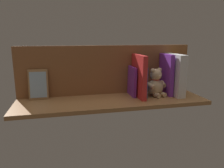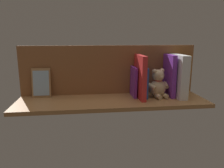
# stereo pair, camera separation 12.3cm
# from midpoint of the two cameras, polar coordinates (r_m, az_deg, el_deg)

# --- Properties ---
(ground_plane) EXTENTS (1.09, 0.32, 0.02)m
(ground_plane) POSITION_cam_midpoint_polar(r_m,az_deg,el_deg) (1.25, 2.81, -4.65)
(ground_plane) COLOR #9E6B3D
(shelf_back_panel) EXTENTS (1.09, 0.02, 0.31)m
(shelf_back_panel) POSITION_cam_midpoint_polar(r_m,az_deg,el_deg) (1.35, 1.91, 3.74)
(shelf_back_panel) COLOR brown
(shelf_back_panel) RESTS_ON ground_plane
(book_0) EXTENTS (0.03, 0.13, 0.25)m
(book_0) POSITION_cam_midpoint_polar(r_m,az_deg,el_deg) (1.42, 20.78, 2.22)
(book_0) COLOR yellow
(book_0) RESTS_ON ground_plane
(dictionary_thick_white) EXTENTS (0.05, 0.20, 0.25)m
(dictionary_thick_white) POSITION_cam_midpoint_polar(r_m,az_deg,el_deg) (1.37, 19.72, 2.05)
(dictionary_thick_white) COLOR white
(dictionary_thick_white) RESTS_ON ground_plane
(book_1) EXTENTS (0.03, 0.16, 0.25)m
(book_1) POSITION_cam_midpoint_polar(r_m,az_deg,el_deg) (1.37, 17.57, 2.19)
(book_1) COLOR purple
(book_1) RESTS_ON ground_plane
(teddy_bear) EXTENTS (0.13, 0.13, 0.17)m
(teddy_bear) POSITION_cam_midpoint_polar(r_m,az_deg,el_deg) (1.33, 14.81, -0.20)
(teddy_bear) COLOR #D1B284
(teddy_bear) RESTS_ON ground_plane
(book_2) EXTENTS (0.02, 0.15, 0.18)m
(book_2) POSITION_cam_midpoint_polar(r_m,az_deg,el_deg) (1.32, 11.10, 0.58)
(book_2) COLOR blue
(book_2) RESTS_ON ground_plane
(book_3) EXTENTS (0.03, 0.20, 0.25)m
(book_3) POSITION_cam_midpoint_polar(r_m,az_deg,el_deg) (1.28, 10.24, 1.91)
(book_3) COLOR red
(book_3) RESTS_ON ground_plane
(book_4) EXTENTS (0.02, 0.13, 0.18)m
(book_4) POSITION_cam_midpoint_polar(r_m,az_deg,el_deg) (1.31, 8.45, 0.58)
(book_4) COLOR purple
(book_4) RESTS_ON ground_plane
(picture_frame_leaning) EXTENTS (0.11, 0.04, 0.18)m
(picture_frame_leaning) POSITION_cam_midpoint_polar(r_m,az_deg,el_deg) (1.33, -15.90, 0.24)
(picture_frame_leaning) COLOR #A87A4C
(picture_frame_leaning) RESTS_ON ground_plane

